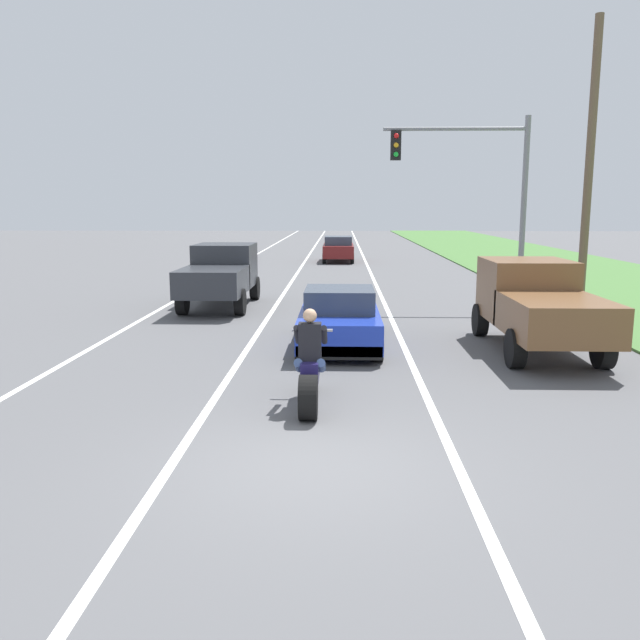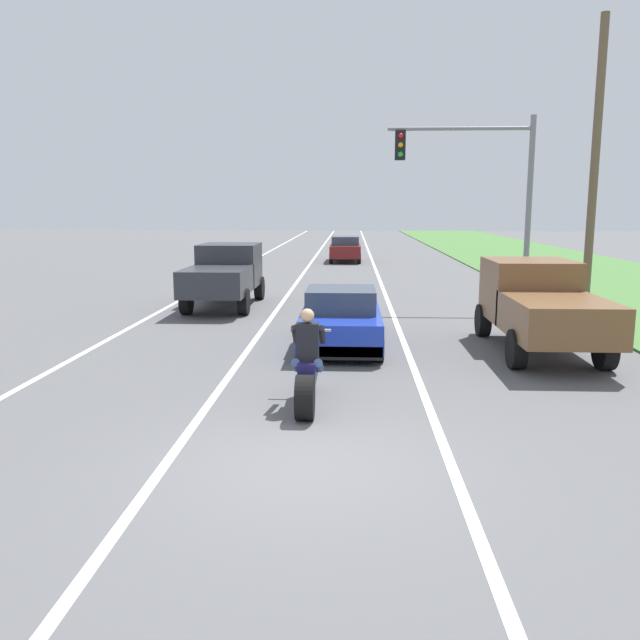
{
  "view_description": "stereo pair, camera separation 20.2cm",
  "coord_description": "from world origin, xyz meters",
  "views": [
    {
      "loc": [
        0.32,
        -7.71,
        3.2
      ],
      "look_at": [
        -0.08,
        4.86,
        1.0
      ],
      "focal_mm": 36.37,
      "sensor_mm": 36.0,
      "label": 1
    },
    {
      "loc": [
        0.52,
        -7.7,
        3.2
      ],
      "look_at": [
        -0.08,
        4.86,
        1.0
      ],
      "focal_mm": 36.37,
      "sensor_mm": 36.0,
      "label": 2
    }
  ],
  "objects": [
    {
      "name": "lane_stripe_centre_dashed",
      "position": [
        -1.8,
        20.0,
        0.0
      ],
      "size": [
        0.14,
        120.0,
        0.01
      ],
      "primitive_type": "cube",
      "color": "white",
      "rests_on": "ground"
    },
    {
      "name": "pickup_truck_right_shoulder_brown",
      "position": [
        4.71,
        6.72,
        1.11
      ],
      "size": [
        2.02,
        4.8,
        1.98
      ],
      "color": "brown",
      "rests_on": "ground"
    },
    {
      "name": "grass_verge_right",
      "position": [
        11.92,
        20.0,
        0.03
      ],
      "size": [
        10.0,
        120.0,
        0.06
      ],
      "primitive_type": "cube",
      "color": "#477538",
      "rests_on": "ground"
    },
    {
      "name": "traffic_light_mast_near",
      "position": [
        4.72,
        13.33,
        4.0
      ],
      "size": [
        4.58,
        0.34,
        6.0
      ],
      "color": "gray",
      "rests_on": "ground"
    },
    {
      "name": "ground_plane",
      "position": [
        0.0,
        0.0,
        0.0
      ],
      "size": [
        160.0,
        160.0,
        0.0
      ],
      "primitive_type": "plane",
      "color": "#565659"
    },
    {
      "name": "distant_car_far_ahead",
      "position": [
        0.18,
        30.58,
        0.77
      ],
      "size": [
        1.8,
        4.0,
        1.5
      ],
      "color": "maroon",
      "rests_on": "ground"
    },
    {
      "name": "lane_stripe_left_solid",
      "position": [
        -5.4,
        20.0,
        0.0
      ],
      "size": [
        0.14,
        120.0,
        0.01
      ],
      "primitive_type": "cube",
      "color": "white",
      "rests_on": "ground"
    },
    {
      "name": "motorcycle_with_rider",
      "position": [
        -0.16,
        2.35,
        0.59
      ],
      "size": [
        0.7,
        2.21,
        1.62
      ],
      "color": "black",
      "rests_on": "ground"
    },
    {
      "name": "utility_pole_roadside",
      "position": [
        7.42,
        11.53,
        4.23
      ],
      "size": [
        0.24,
        0.24,
        8.46
      ],
      "primitive_type": "cylinder",
      "color": "brown",
      "rests_on": "ground"
    },
    {
      "name": "lane_stripe_right_solid",
      "position": [
        1.8,
        20.0,
        0.0
      ],
      "size": [
        0.14,
        120.0,
        0.01
      ],
      "primitive_type": "cube",
      "color": "white",
      "rests_on": "ground"
    },
    {
      "name": "sports_car_blue",
      "position": [
        0.3,
        7.12,
        0.63
      ],
      "size": [
        1.84,
        4.3,
        1.37
      ],
      "color": "#1E38B2",
      "rests_on": "ground"
    },
    {
      "name": "pickup_truck_left_lane_dark_grey",
      "position": [
        -3.54,
        12.94,
        1.11
      ],
      "size": [
        2.02,
        4.8,
        1.98
      ],
      "color": "#2D3035",
      "rests_on": "ground"
    }
  ]
}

